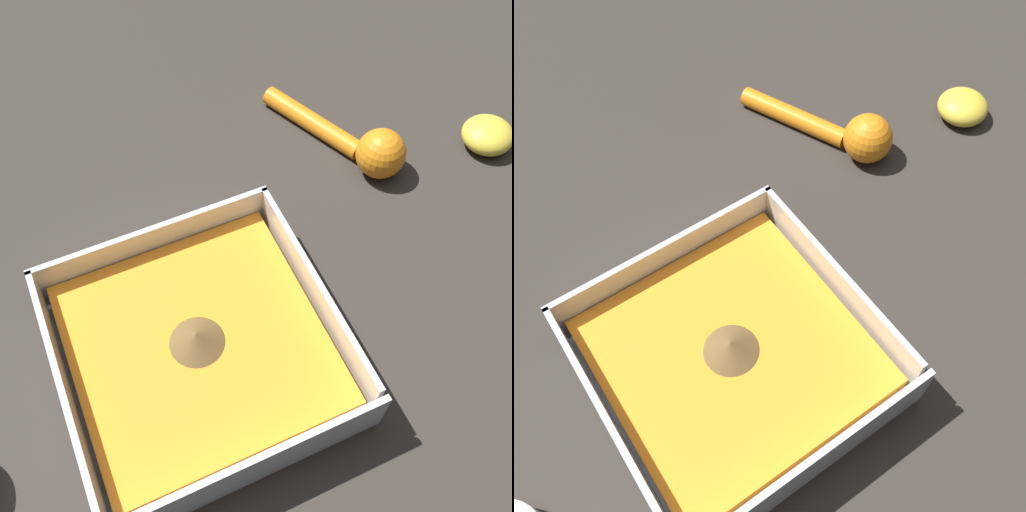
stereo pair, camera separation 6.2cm
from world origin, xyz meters
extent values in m
plane|color=#332D28|center=(0.00, 0.00, 0.00)|extent=(4.00, 4.00, 0.00)
cube|color=silver|center=(-0.01, 0.00, 0.00)|extent=(0.26, 0.26, 0.01)
cube|color=silver|center=(-0.01, 0.13, 0.04)|extent=(0.26, 0.01, 0.06)
cube|color=silver|center=(-0.01, -0.12, 0.04)|extent=(0.26, 0.01, 0.06)
cube|color=silver|center=(0.11, 0.00, 0.04)|extent=(0.01, 0.24, 0.06)
cube|color=silver|center=(-0.14, 0.00, 0.04)|extent=(0.01, 0.24, 0.06)
cube|color=orange|center=(-0.01, 0.00, 0.02)|extent=(0.23, 0.23, 0.03)
cone|color=brown|center=(-0.01, 0.00, 0.05)|extent=(0.05, 0.05, 0.02)
sphere|color=orange|center=(-0.30, -0.14, 0.03)|extent=(0.06, 0.06, 0.06)
cylinder|color=orange|center=(-0.26, -0.24, 0.01)|extent=(0.08, 0.15, 0.02)
ellipsoid|color=yellow|center=(-0.45, -0.12, 0.02)|extent=(0.06, 0.06, 0.04)
camera|label=1|loc=(0.03, 0.24, 0.56)|focal=42.00mm
camera|label=2|loc=(0.09, 0.21, 0.56)|focal=42.00mm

